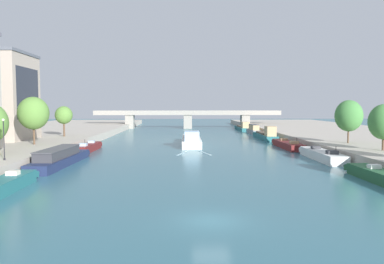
{
  "coord_description": "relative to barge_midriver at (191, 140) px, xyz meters",
  "views": [
    {
      "loc": [
        -1.95,
        -24.04,
        7.65
      ],
      "look_at": [
        0.0,
        47.87,
        2.6
      ],
      "focal_mm": 34.41,
      "sensor_mm": 36.0,
      "label": 1
    }
  ],
  "objects": [
    {
      "name": "ground_plane",
      "position": [
        0.09,
        -48.77,
        -0.97
      ],
      "size": [
        400.0,
        400.0,
        0.0
      ],
      "primitive_type": "plane",
      "color": "#336675"
    },
    {
      "name": "quay_left",
      "position": [
        -37.75,
        6.23,
        -0.15
      ],
      "size": [
        36.0,
        170.0,
        1.64
      ],
      "primitive_type": "cube",
      "color": "#B7AD9E",
      "rests_on": "ground"
    },
    {
      "name": "quay_right",
      "position": [
        37.93,
        6.23,
        -0.15
      ],
      "size": [
        36.0,
        170.0,
        1.64
      ],
      "primitive_type": "cube",
      "color": "#B7AD9E",
      "rests_on": "ground"
    },
    {
      "name": "barge_midriver",
      "position": [
        0.0,
        0.0,
        0.0
      ],
      "size": [
        3.84,
        19.61,
        3.09
      ],
      "color": "silver",
      "rests_on": "ground"
    },
    {
      "name": "wake_behind_barge",
      "position": [
        0.05,
        -13.04,
        -0.96
      ],
      "size": [
        5.6,
        5.91,
        0.03
      ],
      "color": "#A5D1DB",
      "rests_on": "ground"
    },
    {
      "name": "moored_boat_left_gap_after",
      "position": [
        -17.76,
        -40.27,
        -0.34
      ],
      "size": [
        2.28,
        11.52,
        2.3
      ],
      "color": "#23666B",
      "rests_on": "ground"
    },
    {
      "name": "moored_boat_left_second",
      "position": [
        -17.73,
        -24.96,
        -0.0
      ],
      "size": [
        3.44,
        16.84,
        2.32
      ],
      "color": "#1E284C",
      "rests_on": "ground"
    },
    {
      "name": "moored_boat_left_downstream",
      "position": [
        -17.91,
        -9.74,
        -0.35
      ],
      "size": [
        2.25,
        11.5,
        2.28
      ],
      "color": "maroon",
      "rests_on": "ground"
    },
    {
      "name": "moored_boat_right_second",
      "position": [
        18.23,
        -20.88,
        -0.31
      ],
      "size": [
        2.7,
        13.31,
        2.37
      ],
      "color": "silver",
      "rests_on": "ground"
    },
    {
      "name": "moored_boat_right_far",
      "position": [
        17.55,
        -6.08,
        -0.37
      ],
      "size": [
        2.64,
        13.81,
        2.26
      ],
      "color": "maroon",
      "rests_on": "ground"
    },
    {
      "name": "moored_boat_right_gap_after",
      "position": [
        17.54,
        11.59,
        -0.01
      ],
      "size": [
        2.9,
        16.55,
        3.28
      ],
      "color": "#23666B",
      "rests_on": "ground"
    },
    {
      "name": "moored_boat_right_midway",
      "position": [
        18.1,
        28.99,
        0.12
      ],
      "size": [
        2.19,
        10.88,
        2.62
      ],
      "color": "gray",
      "rests_on": "ground"
    },
    {
      "name": "moored_boat_right_lone",
      "position": [
        17.58,
        43.71,
        -0.14
      ],
      "size": [
        3.07,
        15.13,
        2.86
      ],
      "color": "#23666B",
      "rests_on": "ground"
    },
    {
      "name": "tree_left_end_of_row",
      "position": [
        -25.12,
        -14.64,
        5.58
      ],
      "size": [
        4.74,
        4.74,
        7.48
      ],
      "color": "brown",
      "rests_on": "quay_left"
    },
    {
      "name": "tree_left_midway",
      "position": [
        -25.38,
        0.92,
        4.89
      ],
      "size": [
        3.39,
        3.39,
        6.02
      ],
      "color": "brown",
      "rests_on": "quay_left"
    },
    {
      "name": "tree_right_nearest",
      "position": [
        25.49,
        -23.79,
        4.56
      ],
      "size": [
        4.04,
        4.04,
        6.31
      ],
      "color": "brown",
      "rests_on": "quay_right"
    },
    {
      "name": "tree_right_by_lamp",
      "position": [
        25.25,
        -13.79,
        5.12
      ],
      "size": [
        4.37,
        4.37,
        7.01
      ],
      "color": "brown",
      "rests_on": "quay_right"
    },
    {
      "name": "lamppost_left_bank",
      "position": [
        -21.7,
        -31.53,
        3.21
      ],
      "size": [
        0.28,
        0.28,
        4.64
      ],
      "color": "black",
      "rests_on": "quay_left"
    },
    {
      "name": "bridge_far",
      "position": [
        0.09,
        53.63,
        2.98
      ],
      "size": [
        63.68,
        4.4,
        6.16
      ],
      "color": "gray",
      "rests_on": "ground"
    }
  ]
}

